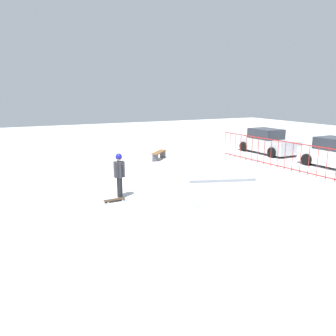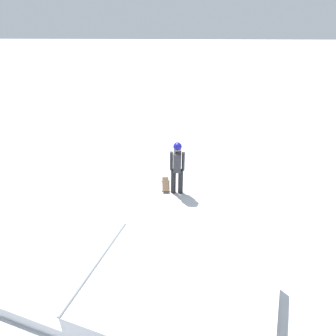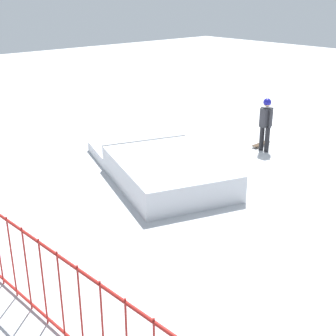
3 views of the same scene
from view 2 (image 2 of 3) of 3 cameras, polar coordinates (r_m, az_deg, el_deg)
ground_plane at (r=8.18m, az=10.12°, el=-15.20°), size 60.00×60.00×0.00m
skate_ramp at (r=6.98m, az=-2.04°, el=-21.31°), size 5.95×4.20×0.74m
skater at (r=9.56m, az=1.64°, el=0.62°), size 0.44×0.39×1.73m
skateboard at (r=10.34m, az=-0.44°, el=-2.88°), size 0.29×0.81×0.09m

